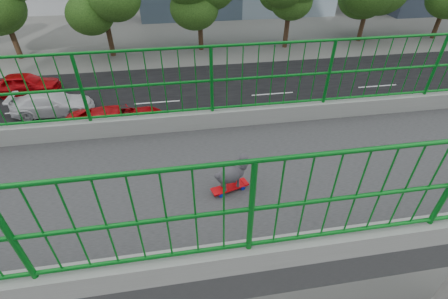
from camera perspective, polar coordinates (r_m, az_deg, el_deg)
road at (r=19.12m, az=-12.15°, el=4.21°), size 18.00×90.00×0.02m
footbridge at (r=5.93m, az=-20.50°, el=-19.94°), size 3.00×24.00×7.00m
railing at (r=4.50m, az=-25.81°, el=-5.28°), size 3.00×24.00×1.42m
skateboard at (r=4.21m, az=1.07°, el=-6.91°), size 0.29×0.53×0.07m
poodle at (r=4.06m, az=1.46°, el=-4.23°), size 0.30×0.50×0.43m
car_1 at (r=18.74m, az=26.55°, el=2.56°), size 1.43×4.11×1.36m
car_2 at (r=18.47m, az=-18.74°, el=4.64°), size 2.65×5.75×1.60m
car_3 at (r=22.41m, az=-28.72°, el=7.38°), size 1.94×4.77×1.38m
car_4 at (r=26.08m, az=-32.42°, el=10.05°), size 1.76×4.37×1.49m
car_5 at (r=16.58m, az=31.12°, el=-3.70°), size 1.43×4.10×1.35m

